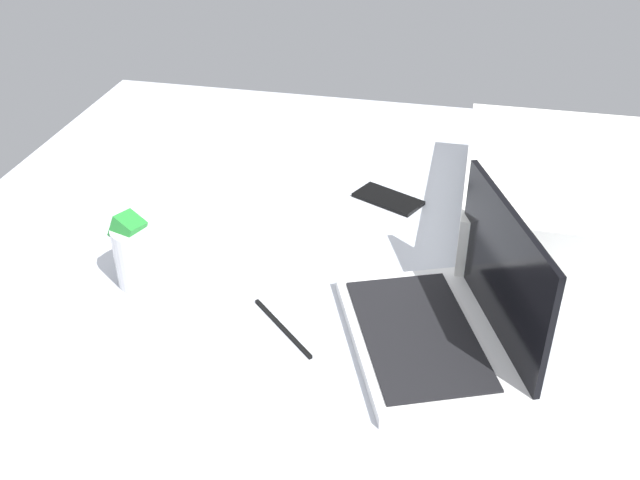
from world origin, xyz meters
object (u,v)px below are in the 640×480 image
(laptop, at_px, (447,318))
(pillow, at_px, (558,193))
(snack_cup, at_px, (140,253))
(cell_phone, at_px, (388,199))

(laptop, height_order, pillow, laptop)
(laptop, distance_m, pillow, 0.45)
(snack_cup, relative_size, cell_phone, 0.99)
(laptop, bearing_deg, cell_phone, 177.66)
(laptop, bearing_deg, pillow, 134.29)
(cell_phone, bearing_deg, snack_cup, -19.50)
(snack_cup, xyz_separation_m, cell_phone, (-0.37, 0.38, -0.05))
(laptop, relative_size, snack_cup, 2.81)
(laptop, bearing_deg, snack_cup, -116.92)
(laptop, relative_size, pillow, 0.75)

